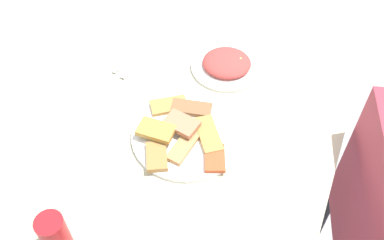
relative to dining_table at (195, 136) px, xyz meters
name	(u,v)px	position (x,y,z in m)	size (l,w,h in m)	color
ground_plane	(194,230)	(0.00, 0.00, -0.64)	(6.00, 6.00, 0.00)	#A7A9A8
dining_table	(195,136)	(0.00, 0.00, 0.00)	(1.21, 0.84, 0.71)	beige
pide_platter	(185,133)	(0.06, -0.01, 0.09)	(0.33, 0.32, 0.04)	white
salad_plate_rice	(227,64)	(-0.25, 0.01, 0.09)	(0.24, 0.24, 0.04)	white
soda_can	(55,235)	(0.49, -0.15, 0.14)	(0.07, 0.07, 0.12)	red
paper_napkin	(134,60)	(-0.17, -0.29, 0.08)	(0.14, 0.14, 0.00)	white
fork	(129,57)	(-0.17, -0.31, 0.08)	(0.17, 0.01, 0.01)	silver
spoon	(138,60)	(-0.17, -0.28, 0.08)	(0.19, 0.02, 0.01)	silver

